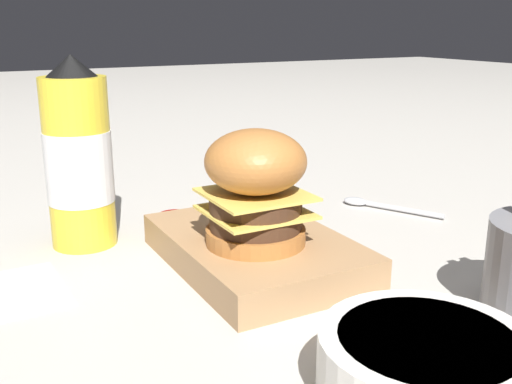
{
  "coord_description": "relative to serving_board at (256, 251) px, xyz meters",
  "views": [
    {
      "loc": [
        -0.55,
        0.35,
        0.26
      ],
      "look_at": [
        -0.0,
        0.05,
        0.09
      ],
      "focal_mm": 42.0,
      "sensor_mm": 36.0,
      "label": 1
    }
  ],
  "objects": [
    {
      "name": "ground_plane",
      "position": [
        0.0,
        -0.05,
        -0.02
      ],
      "size": [
        6.0,
        6.0,
        0.0
      ],
      "primitive_type": "plane",
      "color": "#B7B2A8"
    },
    {
      "name": "ketchup_puddle",
      "position": [
        0.21,
        0.02,
        -0.02
      ],
      "size": [
        0.05,
        0.05,
        0.0
      ],
      "color": "#9E140F",
      "rests_on": "ground_plane"
    },
    {
      "name": "serving_board",
      "position": [
        0.0,
        0.0,
        0.0
      ],
      "size": [
        0.26,
        0.17,
        0.04
      ],
      "color": "#A37A51",
      "rests_on": "ground_plane"
    },
    {
      "name": "burger",
      "position": [
        -0.02,
        0.01,
        0.08
      ],
      "size": [
        0.11,
        0.11,
        0.12
      ],
      "color": "#AD6B33",
      "rests_on": "serving_board"
    },
    {
      "name": "spoon",
      "position": [
        0.11,
        -0.25,
        -0.01
      ],
      "size": [
        0.14,
        0.08,
        0.01
      ],
      "rotation": [
        0.0,
        0.0,
        0.48
      ],
      "color": "silver",
      "rests_on": "ground_plane"
    },
    {
      "name": "side_bowl",
      "position": [
        -0.28,
        0.02,
        0.01
      ],
      "size": [
        0.15,
        0.15,
        0.05
      ],
      "color": "silver",
      "rests_on": "ground_plane"
    },
    {
      "name": "parchment_square",
      "position": [
        0.05,
        0.26,
        -0.02
      ],
      "size": [
        0.13,
        0.13,
        0.0
      ],
      "color": "beige",
      "rests_on": "ground_plane"
    },
    {
      "name": "ketchup_bottle",
      "position": [
        0.16,
        0.15,
        0.09
      ],
      "size": [
        0.08,
        0.08,
        0.23
      ],
      "color": "yellow",
      "rests_on": "ground_plane"
    }
  ]
}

